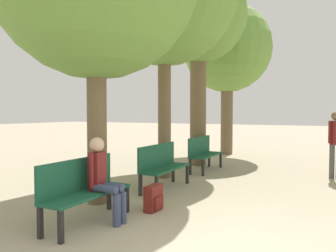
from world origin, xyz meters
name	(u,v)px	position (x,y,z in m)	size (l,w,h in m)	color
bench_row_0	(83,186)	(-2.29, 0.47, 0.55)	(0.45, 1.54, 0.95)	#195138
bench_row_1	(162,163)	(-2.29, 2.92, 0.55)	(0.45, 1.54, 0.95)	#195138
bench_row_2	(203,151)	(-2.29, 5.37, 0.55)	(0.45, 1.54, 0.95)	#195138
tree_row_2	(198,17)	(-2.81, 6.26, 4.56)	(2.98, 2.98, 6.15)	brown
tree_row_3	(227,49)	(-2.81, 9.26, 4.10)	(3.42, 3.42, 5.85)	brown
person_seated	(103,177)	(-2.06, 0.64, 0.68)	(0.58, 0.33, 1.27)	#384260
backpack	(154,198)	(-1.66, 1.46, 0.21)	(0.21, 0.37, 0.43)	maroon
pedestrian_far	(336,140)	(1.02, 5.83, 0.96)	(0.34, 0.29, 1.67)	#4C4C4C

